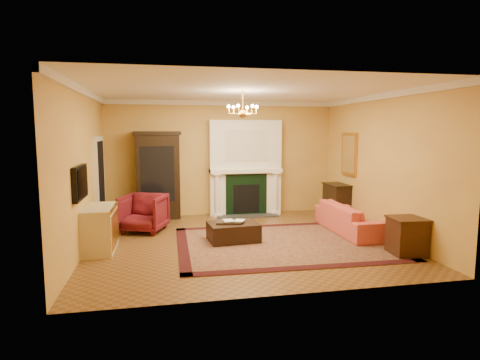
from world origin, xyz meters
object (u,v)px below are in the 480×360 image
object	(u,v)px
wingback_armchair	(144,211)
end_table	(407,237)
commode	(100,229)
console_table	(337,202)
coral_sofa	(352,214)
leather_ottoman	(233,232)
pedestal_table	(108,218)
china_cabinet	(158,177)

from	to	relation	value
wingback_armchair	end_table	distance (m)	5.41
commode	console_table	size ratio (longest dim) A/B	1.30
console_table	end_table	bearing A→B (deg)	-93.58
coral_sofa	leather_ottoman	size ratio (longest dim) A/B	2.20
commode	console_table	world-z (taller)	console_table
coral_sofa	end_table	world-z (taller)	coral_sofa
coral_sofa	pedestal_table	bearing A→B (deg)	84.48
coral_sofa	end_table	xyz separation A→B (m)	(0.23, -1.67, -0.10)
end_table	china_cabinet	bearing A→B (deg)	138.10
wingback_armchair	pedestal_table	bearing A→B (deg)	-127.38
pedestal_table	coral_sofa	size ratio (longest dim) A/B	0.34
coral_sofa	wingback_armchair	bearing A→B (deg)	77.95
commode	leather_ottoman	distance (m)	2.55
console_table	commode	bearing A→B (deg)	-165.20
commode	coral_sofa	xyz separation A→B (m)	(5.22, 0.32, 0.01)
wingback_armchair	pedestal_table	distance (m)	0.84
china_cabinet	console_table	xyz separation A→B (m)	(4.46, -0.88, -0.63)
china_cabinet	coral_sofa	size ratio (longest dim) A/B	0.98
console_table	leather_ottoman	xyz separation A→B (m)	(-2.97, -1.59, -0.23)
pedestal_table	end_table	size ratio (longest dim) A/B	1.14
commode	china_cabinet	bearing A→B (deg)	68.39
china_cabinet	leather_ottoman	size ratio (longest dim) A/B	2.16
coral_sofa	leather_ottoman	distance (m)	2.69
pedestal_table	coral_sofa	distance (m)	5.22
wingback_armchair	console_table	distance (m)	4.79
commode	end_table	size ratio (longest dim) A/B	1.72
coral_sofa	console_table	bearing A→B (deg)	-11.54
china_cabinet	coral_sofa	distance (m)	4.79
pedestal_table	wingback_armchair	bearing A→B (deg)	32.36
china_cabinet	commode	size ratio (longest dim) A/B	1.90
wingback_armchair	commode	bearing A→B (deg)	-99.34
wingback_armchair	end_table	bearing A→B (deg)	-9.15
wingback_armchair	leather_ottoman	bearing A→B (deg)	-13.07
china_cabinet	leather_ottoman	xyz separation A→B (m)	(1.49, -2.47, -0.86)
wingback_armchair	commode	distance (m)	1.50
china_cabinet	leather_ottoman	bearing A→B (deg)	-63.38
wingback_armchair	coral_sofa	distance (m)	4.58
wingback_armchair	end_table	world-z (taller)	wingback_armchair
coral_sofa	leather_ottoman	world-z (taller)	coral_sofa
china_cabinet	wingback_armchair	xyz separation A→B (m)	(-0.31, -1.29, -0.60)
coral_sofa	console_table	world-z (taller)	console_table
console_table	pedestal_table	bearing A→B (deg)	-173.57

